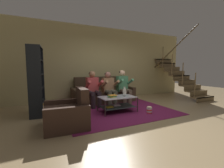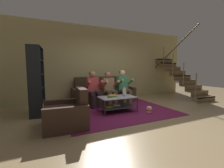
{
  "view_description": "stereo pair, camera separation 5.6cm",
  "coord_description": "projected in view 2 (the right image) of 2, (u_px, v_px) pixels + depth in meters",
  "views": [
    {
      "loc": [
        -2.27,
        -3.36,
        1.22
      ],
      "look_at": [
        -0.27,
        0.84,
        0.76
      ],
      "focal_mm": 24.0,
      "sensor_mm": 36.0,
      "label": 1
    },
    {
      "loc": [
        -2.22,
        -3.38,
        1.22
      ],
      "look_at": [
        -0.27,
        0.84,
        0.76
      ],
      "focal_mm": 24.0,
      "sensor_mm": 36.0,
      "label": 2
    }
  ],
  "objects": [
    {
      "name": "armchair",
      "position": [
        67.0,
        114.0,
        3.18
      ],
      "size": [
        0.9,
        0.93,
        0.82
      ],
      "color": "#38261D",
      "rests_on": "ground"
    },
    {
      "name": "person_seated_left",
      "position": [
        93.0,
        87.0,
        4.88
      ],
      "size": [
        0.5,
        0.58,
        1.16
      ],
      "color": "#2D2127",
      "rests_on": "ground"
    },
    {
      "name": "couch",
      "position": [
        103.0,
        94.0,
        5.67
      ],
      "size": [
        2.26,
        0.98,
        0.92
      ],
      "color": "#433323",
      "rests_on": "ground"
    },
    {
      "name": "popcorn_tub",
      "position": [
        149.0,
        110.0,
        4.12
      ],
      "size": [
        0.15,
        0.15,
        0.2
      ],
      "color": "red",
      "rests_on": "ground"
    },
    {
      "name": "staircase_run",
      "position": [
        178.0,
        73.0,
        6.63
      ],
      "size": [
        1.0,
        2.75,
        2.82
      ],
      "color": "brown",
      "rests_on": "ground"
    },
    {
      "name": "bookshelf",
      "position": [
        35.0,
        88.0,
        3.96
      ],
      "size": [
        0.38,
        0.88,
        1.8
      ],
      "color": "black",
      "rests_on": "ground"
    },
    {
      "name": "book_stack",
      "position": [
        112.0,
        96.0,
        4.21
      ],
      "size": [
        0.27,
        0.2,
        0.06
      ],
      "color": "gold",
      "rests_on": "coffee_table"
    },
    {
      "name": "coffee_table",
      "position": [
        117.0,
        102.0,
        4.27
      ],
      "size": [
        1.03,
        0.6,
        0.44
      ],
      "color": "#B9B4C7",
      "rests_on": "ground"
    },
    {
      "name": "vase",
      "position": [
        124.0,
        92.0,
        4.33
      ],
      "size": [
        0.1,
        0.1,
        0.27
      ],
      "color": "silver",
      "rests_on": "coffee_table"
    },
    {
      "name": "area_rug",
      "position": [
        111.0,
        106.0,
        4.88
      ],
      "size": [
        3.1,
        3.41,
        0.01
      ],
      "color": "#61173E",
      "rests_on": "ground"
    },
    {
      "name": "person_seated_right",
      "position": [
        124.0,
        85.0,
        5.35
      ],
      "size": [
        0.5,
        0.58,
        1.18
      ],
      "color": "brown",
      "rests_on": "ground"
    },
    {
      "name": "back_partition",
      "position": [
        102.0,
        63.0,
        6.18
      ],
      "size": [
        8.4,
        0.12,
        2.9
      ],
      "primitive_type": "cube",
      "color": "tan",
      "rests_on": "ground"
    },
    {
      "name": "person_seated_middle",
      "position": [
        109.0,
        87.0,
        5.11
      ],
      "size": [
        0.5,
        0.58,
        1.13
      ],
      "color": "#535543",
      "rests_on": "ground"
    },
    {
      "name": "ground",
      "position": [
        134.0,
        114.0,
        4.1
      ],
      "size": [
        16.8,
        16.8,
        0.0
      ],
      "primitive_type": "plane",
      "color": "#977F59"
    }
  ]
}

